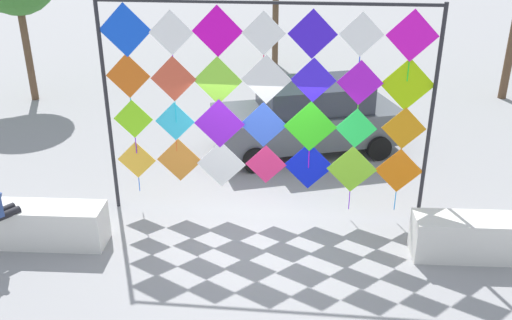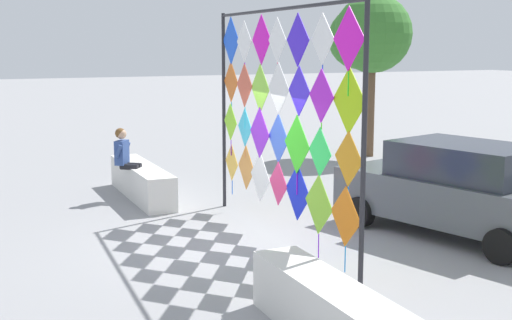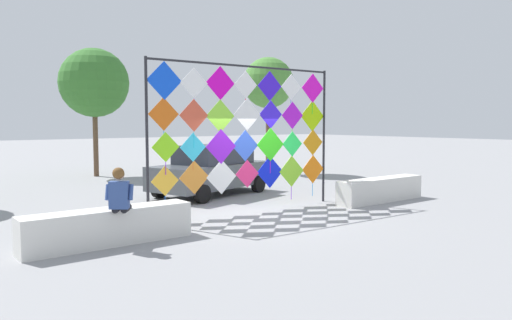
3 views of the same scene
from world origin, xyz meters
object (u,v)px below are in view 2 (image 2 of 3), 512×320
(seated_vendor, at_px, (127,158))
(parked_car, at_px, (459,189))
(tree_palm_like, at_px, (369,36))
(kite_display_rack, at_px, (279,107))

(seated_vendor, relative_size, parked_car, 0.34)
(seated_vendor, distance_m, tree_palm_like, 9.00)
(seated_vendor, height_order, parked_car, parked_car)
(tree_palm_like, bearing_deg, seated_vendor, -68.74)
(kite_display_rack, xyz_separation_m, tree_palm_like, (-7.37, 6.46, 1.25))
(seated_vendor, xyz_separation_m, tree_palm_like, (-3.12, 8.02, 2.63))
(tree_palm_like, bearing_deg, kite_display_rack, -41.24)
(seated_vendor, distance_m, parked_car, 6.92)
(parked_car, bearing_deg, seated_vendor, -137.67)
(kite_display_rack, bearing_deg, seated_vendor, -159.76)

